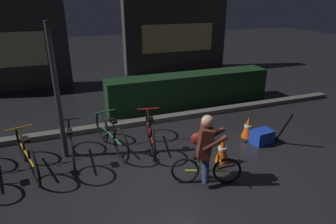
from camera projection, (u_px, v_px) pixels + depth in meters
name	position (u px, v px, depth m)	size (l,w,h in m)	color
ground_plane	(169.00, 170.00, 5.35)	(40.00, 40.00, 0.00)	black
sidewalk_curb	(138.00, 122.00, 7.24)	(12.00, 0.24, 0.12)	#56544F
hedge_row	(189.00, 89.00, 8.47)	(4.80, 0.70, 0.91)	black
storefront_right	(176.00, 23.00, 11.87)	(4.35, 0.54, 3.92)	#383330
street_post	(57.00, 94.00, 5.35)	(0.10, 0.10, 2.59)	#2D2D33
parked_bike_left_mid	(27.00, 154.00, 5.21)	(0.55, 1.64, 0.78)	black
parked_bike_center_left	(71.00, 146.00, 5.48)	(0.46, 1.72, 0.79)	black
parked_bike_center_right	(111.00, 135.00, 5.94)	(0.48, 1.66, 0.77)	black
parked_bike_right_mid	(150.00, 132.00, 6.06)	(0.47, 1.65, 0.77)	black
traffic_cone_near	(222.00, 151.00, 5.51)	(0.36, 0.36, 0.54)	black
traffic_cone_far	(248.00, 128.00, 6.48)	(0.36, 0.36, 0.51)	black
blue_crate	(262.00, 137.00, 6.29)	(0.44, 0.32, 0.30)	#193DB7
cyclist	(205.00, 150.00, 4.79)	(1.12, 0.65, 1.25)	black
closed_umbrella	(283.00, 129.00, 6.08)	(0.05, 0.05, 0.85)	black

